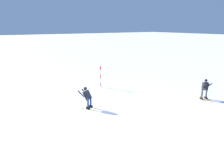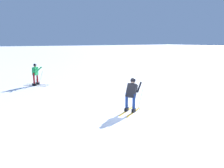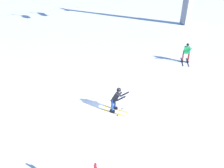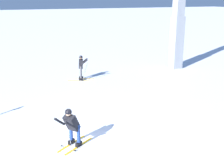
{
  "view_description": "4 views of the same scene",
  "coord_description": "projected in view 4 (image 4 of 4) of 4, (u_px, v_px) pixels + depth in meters",
  "views": [
    {
      "loc": [
        6.39,
        11.73,
        5.61
      ],
      "look_at": [
        -0.23,
        1.55,
        2.22
      ],
      "focal_mm": 33.78,
      "sensor_mm": 36.0,
      "label": 1
    },
    {
      "loc": [
        -7.7,
        4.93,
        3.22
      ],
      "look_at": [
        -0.61,
        0.8,
        1.59
      ],
      "focal_mm": 35.19,
      "sensor_mm": 36.0,
      "label": 2
    },
    {
      "loc": [
        -5.02,
        -8.72,
        7.14
      ],
      "look_at": [
        0.47,
        -0.08,
        1.35
      ],
      "focal_mm": 34.69,
      "sensor_mm": 36.0,
      "label": 3
    },
    {
      "loc": [
        9.62,
        -3.53,
        5.26
      ],
      "look_at": [
        -0.57,
        1.24,
        1.92
      ],
      "focal_mm": 46.8,
      "sensor_mm": 36.0,
      "label": 4
    }
  ],
  "objects": [
    {
      "name": "ground_plane",
      "position": [
        89.0,
        139.0,
        11.28
      ],
      "size": [
        260.0,
        260.0,
        0.0
      ],
      "primitive_type": "plane",
      "color": "white"
    },
    {
      "name": "skier_carving_main",
      "position": [
        71.0,
        124.0,
        10.45
      ],
      "size": [
        1.32,
        1.63,
        1.67
      ],
      "color": "yellow",
      "rests_on": "ground_plane"
    },
    {
      "name": "skier_distant_downhill",
      "position": [
        81.0,
        66.0,
        19.17
      ],
      "size": [
        1.06,
        1.81,
        1.66
      ],
      "color": "yellow",
      "rests_on": "ground_plane"
    }
  ]
}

